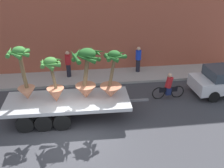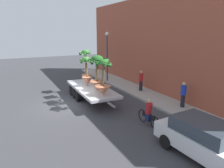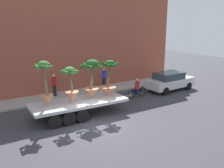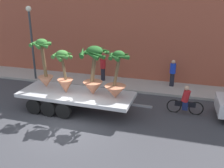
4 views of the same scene
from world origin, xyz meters
name	(u,v)px [view 3 (image 3 of 4)]	position (x,y,z in m)	size (l,w,h in m)	color
ground_plane	(97,124)	(0.00, 0.00, 0.00)	(60.00, 60.00, 0.00)	#38383D
sidewalk	(60,97)	(0.00, 6.10, 0.07)	(24.00, 2.20, 0.15)	#A39E99
building_facade	(49,45)	(0.00, 7.80, 3.96)	(24.00, 1.20, 7.92)	#9E4C38
flatbed_trailer	(75,105)	(-0.56, 1.77, 0.76)	(6.98, 2.37, 0.98)	#B7BABF
potted_palm_rear	(71,87)	(-0.83, 1.63, 1.98)	(1.08, 1.15, 2.24)	#C17251
potted_palm_middle	(109,83)	(1.86, 1.75, 1.86)	(1.28, 1.21, 2.38)	#C17251
potted_palm_front	(45,85)	(-2.23, 2.09, 2.21)	(1.06, 1.16, 2.64)	tan
potted_palm_extra	(92,79)	(0.67, 1.85, 2.24)	(1.71, 1.65, 2.51)	#C17251
cyclist	(137,89)	(5.17, 2.98, 0.67)	(1.84, 0.35, 1.54)	black
parked_car	(170,81)	(8.79, 3.13, 0.83)	(4.46, 2.05, 1.58)	silver
pedestrian_near_gate	(104,77)	(4.22, 6.47, 1.04)	(0.36, 0.36, 1.71)	black
pedestrian_far_left	(54,85)	(-0.32, 6.25, 1.04)	(0.36, 0.36, 1.71)	black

